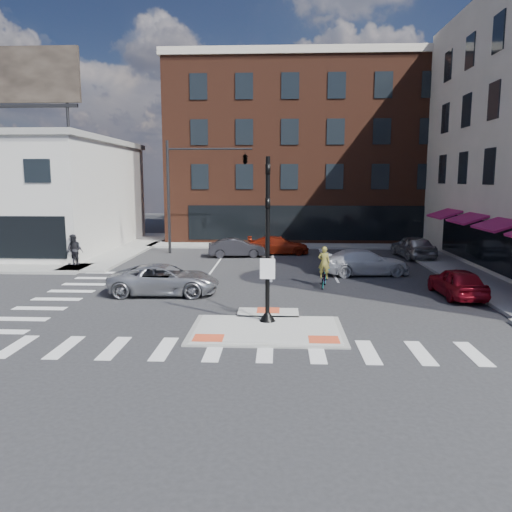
{
  "coord_description": "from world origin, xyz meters",
  "views": [
    {
      "loc": [
        0.41,
        -17.47,
        5.31
      ],
      "look_at": [
        -0.59,
        3.93,
        2.0
      ],
      "focal_mm": 35.0,
      "sensor_mm": 36.0,
      "label": 1
    }
  ],
  "objects_px": {
    "pedestrian_a": "(74,250)",
    "white_pickup": "(365,262)",
    "silver_suv": "(164,279)",
    "red_sedan": "(457,282)",
    "bg_car_silver": "(413,247)",
    "bg_car_dark": "(237,248)",
    "cyclist": "(324,274)",
    "bg_car_red": "(278,245)",
    "pedestrian_b": "(75,252)"
  },
  "relations": [
    {
      "from": "silver_suv",
      "to": "bg_car_dark",
      "type": "xyz_separation_m",
      "value": [
        2.4,
        11.38,
        -0.06
      ]
    },
    {
      "from": "red_sedan",
      "to": "pedestrian_a",
      "type": "distance_m",
      "value": 21.59
    },
    {
      "from": "pedestrian_a",
      "to": "white_pickup",
      "type": "bearing_deg",
      "value": 15.45
    },
    {
      "from": "white_pickup",
      "to": "pedestrian_a",
      "type": "height_order",
      "value": "pedestrian_a"
    },
    {
      "from": "red_sedan",
      "to": "white_pickup",
      "type": "xyz_separation_m",
      "value": [
        -3.28,
        5.16,
        0.03
      ]
    },
    {
      "from": "red_sedan",
      "to": "bg_car_red",
      "type": "bearing_deg",
      "value": -60.18
    },
    {
      "from": "bg_car_red",
      "to": "pedestrian_b",
      "type": "bearing_deg",
      "value": 111.69
    },
    {
      "from": "bg_car_red",
      "to": "white_pickup",
      "type": "bearing_deg",
      "value": -150.95
    },
    {
      "from": "silver_suv",
      "to": "cyclist",
      "type": "distance_m",
      "value": 7.76
    },
    {
      "from": "cyclist",
      "to": "bg_car_dark",
      "type": "bearing_deg",
      "value": -51.04
    },
    {
      "from": "silver_suv",
      "to": "bg_car_silver",
      "type": "bearing_deg",
      "value": -53.51
    },
    {
      "from": "bg_car_silver",
      "to": "cyclist",
      "type": "height_order",
      "value": "cyclist"
    },
    {
      "from": "white_pickup",
      "to": "bg_car_dark",
      "type": "bearing_deg",
      "value": 43.21
    },
    {
      "from": "bg_car_silver",
      "to": "bg_car_red",
      "type": "height_order",
      "value": "bg_car_silver"
    },
    {
      "from": "silver_suv",
      "to": "cyclist",
      "type": "bearing_deg",
      "value": -78.14
    },
    {
      "from": "pedestrian_a",
      "to": "pedestrian_b",
      "type": "relative_size",
      "value": 1.21
    },
    {
      "from": "bg_car_red",
      "to": "bg_car_dark",
      "type": "bearing_deg",
      "value": 113.52
    },
    {
      "from": "cyclist",
      "to": "bg_car_red",
      "type": "bearing_deg",
      "value": -67.65
    },
    {
      "from": "red_sedan",
      "to": "white_pickup",
      "type": "bearing_deg",
      "value": -60.32
    },
    {
      "from": "cyclist",
      "to": "pedestrian_a",
      "type": "relative_size",
      "value": 1.1
    },
    {
      "from": "white_pickup",
      "to": "bg_car_red",
      "type": "xyz_separation_m",
      "value": [
        -4.87,
        7.58,
        -0.07
      ]
    },
    {
      "from": "cyclist",
      "to": "pedestrian_a",
      "type": "height_order",
      "value": "cyclist"
    },
    {
      "from": "silver_suv",
      "to": "bg_car_silver",
      "type": "xyz_separation_m",
      "value": [
        14.4,
        11.48,
        0.08
      ]
    },
    {
      "from": "bg_car_silver",
      "to": "pedestrian_b",
      "type": "xyz_separation_m",
      "value": [
        -21.5,
        -4.48,
        0.14
      ]
    },
    {
      "from": "bg_car_dark",
      "to": "pedestrian_a",
      "type": "distance_m",
      "value": 10.53
    },
    {
      "from": "bg_car_dark",
      "to": "pedestrian_a",
      "type": "height_order",
      "value": "pedestrian_a"
    },
    {
      "from": "bg_car_silver",
      "to": "bg_car_red",
      "type": "distance_m",
      "value": 9.25
    },
    {
      "from": "bg_car_dark",
      "to": "pedestrian_b",
      "type": "xyz_separation_m",
      "value": [
        -9.5,
        -4.38,
        0.28
      ]
    },
    {
      "from": "white_pickup",
      "to": "bg_car_dark",
      "type": "distance_m",
      "value": 9.85
    },
    {
      "from": "red_sedan",
      "to": "white_pickup",
      "type": "relative_size",
      "value": 0.81
    },
    {
      "from": "silver_suv",
      "to": "bg_car_red",
      "type": "height_order",
      "value": "silver_suv"
    },
    {
      "from": "pedestrian_a",
      "to": "bg_car_dark",
      "type": "bearing_deg",
      "value": 46.22
    },
    {
      "from": "silver_suv",
      "to": "red_sedan",
      "type": "distance_m",
      "value": 13.4
    },
    {
      "from": "white_pickup",
      "to": "bg_car_silver",
      "type": "bearing_deg",
      "value": -42.93
    },
    {
      "from": "bg_car_dark",
      "to": "cyclist",
      "type": "relative_size",
      "value": 1.88
    },
    {
      "from": "white_pickup",
      "to": "pedestrian_a",
      "type": "distance_m",
      "value": 17.3
    },
    {
      "from": "silver_suv",
      "to": "white_pickup",
      "type": "distance_m",
      "value": 11.4
    },
    {
      "from": "red_sedan",
      "to": "white_pickup",
      "type": "distance_m",
      "value": 6.12
    },
    {
      "from": "silver_suv",
      "to": "white_pickup",
      "type": "bearing_deg",
      "value": -64.6
    },
    {
      "from": "silver_suv",
      "to": "cyclist",
      "type": "xyz_separation_m",
      "value": [
        7.53,
        1.87,
        -0.01
      ]
    },
    {
      "from": "cyclist",
      "to": "pedestrian_b",
      "type": "xyz_separation_m",
      "value": [
        -14.63,
        5.13,
        0.23
      ]
    },
    {
      "from": "white_pickup",
      "to": "cyclist",
      "type": "height_order",
      "value": "cyclist"
    },
    {
      "from": "pedestrian_a",
      "to": "bg_car_red",
      "type": "bearing_deg",
      "value": 46.61
    },
    {
      "from": "white_pickup",
      "to": "bg_car_silver",
      "type": "xyz_separation_m",
      "value": [
        4.28,
        6.22,
        0.07
      ]
    },
    {
      "from": "silver_suv",
      "to": "bg_car_dark",
      "type": "distance_m",
      "value": 11.63
    },
    {
      "from": "white_pickup",
      "to": "red_sedan",
      "type": "bearing_deg",
      "value": -155.93
    },
    {
      "from": "bg_car_dark",
      "to": "bg_car_red",
      "type": "xyz_separation_m",
      "value": [
        2.85,
        1.46,
        -0.0
      ]
    },
    {
      "from": "white_pickup",
      "to": "bg_car_silver",
      "type": "distance_m",
      "value": 7.55
    },
    {
      "from": "white_pickup",
      "to": "cyclist",
      "type": "distance_m",
      "value": 4.27
    },
    {
      "from": "cyclist",
      "to": "white_pickup",
      "type": "bearing_deg",
      "value": -116.7
    }
  ]
}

